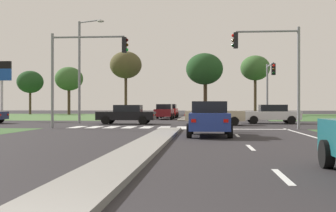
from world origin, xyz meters
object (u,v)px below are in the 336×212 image
car_maroon_seventh (164,112)px  car_blue_fifth (209,118)px  fuel_price_totem (2,77)px  treeline_third (126,65)px  traffic_signal_near_left (79,63)px  car_beige_third (214,114)px  car_white_eighth (271,114)px  treeline_second (69,79)px  treeline_fourth (204,69)px  treeline_fifth (206,67)px  car_red_second (169,111)px  car_black_fourth (127,114)px  street_lamp_second (82,65)px  traffic_signal_near_right (275,60)px  treeline_near (30,82)px  traffic_signal_far_right (270,81)px  treeline_sixth (255,68)px

car_maroon_seventh → car_blue_fifth: bearing=100.0°
car_maroon_seventh → fuel_price_totem: size_ratio=0.82×
car_blue_fifth → treeline_third: (-13.22, 51.02, 7.32)m
car_blue_fifth → traffic_signal_near_left: bearing=141.4°
car_beige_third → car_white_eighth: size_ratio=0.96×
treeline_second → treeline_fourth: size_ratio=0.83×
treeline_fourth → treeline_fifth: treeline_fourth is taller
car_red_second → car_black_fourth: size_ratio=1.02×
car_black_fourth → car_white_eighth: bearing=-81.4°
car_white_eighth → treeline_second: treeline_second is taller
traffic_signal_near_left → street_lamp_second: (-2.03, 7.61, 0.56)m
treeline_third → treeline_fourth: 14.04m
car_beige_third → treeline_fourth: (-0.72, 34.15, 6.19)m
car_white_eighth → treeline_third: 41.32m
traffic_signal_near_right → treeline_fourth: (-4.28, 39.42, 2.81)m
car_blue_fifth → traffic_signal_near_right: traffic_signal_near_right is taller
traffic_signal_near_left → treeline_second: (-14.35, 43.15, 1.71)m
fuel_price_totem → treeline_near: size_ratio=0.77×
traffic_signal_near_right → treeline_near: 54.89m
street_lamp_second → traffic_signal_far_right: bearing=15.0°
car_beige_third → street_lamp_second: (-10.56, 2.34, 3.87)m
street_lamp_second → treeline_near: 40.82m
car_black_fourth → treeline_second: size_ratio=0.57×
car_red_second → traffic_signal_near_right: size_ratio=0.74×
street_lamp_second → treeline_second: (-12.32, 35.54, 1.15)m
car_blue_fifth → treeline_sixth: treeline_sixth is taller
street_lamp_second → treeline_fourth: bearing=72.8°
car_black_fourth → car_maroon_seventh: (1.79, 12.19, 0.05)m
car_beige_third → street_lamp_second: size_ratio=0.53×
car_red_second → treeline_fourth: (4.15, 14.46, 6.16)m
car_black_fourth → traffic_signal_far_right: bearing=-66.0°
car_blue_fifth → street_lamp_second: (-10.08, 14.03, 3.85)m
treeline_third → treeline_fifth: treeline_third is taller
car_blue_fifth → treeline_sixth: 49.61m
treeline_second → treeline_fifth: treeline_fifth is taller
treeline_second → treeline_near: bearing=175.5°
car_black_fourth → traffic_signal_far_right: size_ratio=0.86×
car_blue_fifth → car_white_eighth: bearing=71.1°
fuel_price_totem → treeline_third: size_ratio=0.53×
car_red_second → street_lamp_second: size_ratio=0.55×
traffic_signal_near_right → treeline_fifth: bearing=95.8°
fuel_price_totem → treeline_fourth: size_ratio=0.59×
traffic_signal_near_left → traffic_signal_near_right: bearing=-0.0°
car_black_fourth → car_white_eighth: size_ratio=0.99×
car_white_eighth → treeline_second: bearing=38.2°
treeline_near → treeline_second: bearing=-4.5°
car_maroon_seventh → traffic_signal_far_right: (9.85, -7.00, 2.74)m
car_beige_third → treeline_fifth: bearing=-179.2°
treeline_fourth → treeline_third: bearing=158.3°
car_white_eighth → treeline_sixth: treeline_sixth is taller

